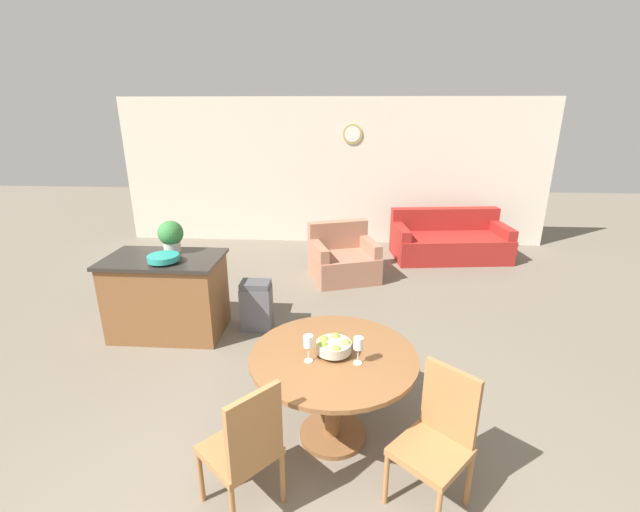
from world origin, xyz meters
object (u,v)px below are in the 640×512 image
at_px(trash_bin, 256,306).
at_px(dining_chair_near_right, 438,434).
at_px(fruit_bowl, 333,346).
at_px(teal_bowl, 163,258).
at_px(wine_glass_right, 358,344).
at_px(armchair, 343,260).
at_px(potted_plant, 171,235).
at_px(kitchen_island, 167,295).
at_px(couch, 449,242).
at_px(dining_table, 333,374).
at_px(wine_glass_left, 308,342).
at_px(dining_chair_near_left, 246,445).

bearing_deg(trash_bin, dining_chair_near_right, -53.29).
relative_size(fruit_bowl, teal_bowl, 0.80).
distance_m(wine_glass_right, trash_bin, 2.25).
distance_m(wine_glass_right, armchair, 3.59).
distance_m(teal_bowl, potted_plant, 0.39).
bearing_deg(wine_glass_right, armchair, 92.66).
bearing_deg(trash_bin, kitchen_island, -170.94).
distance_m(fruit_bowl, potted_plant, 2.62).
xyz_separation_m(dining_chair_near_right, couch, (1.16, 5.04, -0.24)).
height_order(fruit_bowl, armchair, fruit_bowl).
xyz_separation_m(dining_table, wine_glass_left, (-0.18, -0.10, 0.33)).
height_order(kitchen_island, potted_plant, potted_plant).
height_order(dining_table, kitchen_island, kitchen_island).
bearing_deg(trash_bin, dining_table, -60.50).
bearing_deg(dining_table, dining_chair_near_right, -36.70).
bearing_deg(armchair, fruit_bowl, -109.13).
height_order(fruit_bowl, wine_glass_right, wine_glass_right).
relative_size(dining_chair_near_right, potted_plant, 2.59).
xyz_separation_m(dining_chair_near_left, dining_chair_near_right, (1.22, 0.18, 0.00)).
height_order(teal_bowl, trash_bin, teal_bowl).
relative_size(teal_bowl, couch, 0.16).
xyz_separation_m(teal_bowl, potted_plant, (-0.04, 0.35, 0.15)).
height_order(dining_chair_near_right, wine_glass_right, wine_glass_right).
distance_m(potted_plant, couch, 4.77).
bearing_deg(wine_glass_right, potted_plant, 138.59).
bearing_deg(teal_bowl, dining_chair_near_left, -56.96).
height_order(wine_glass_right, armchair, wine_glass_right).
height_order(teal_bowl, couch, teal_bowl).
xyz_separation_m(wine_glass_right, couch, (1.68, 4.63, -0.63)).
relative_size(dining_chair_near_left, fruit_bowl, 3.62).
distance_m(dining_table, dining_chair_near_left, 0.87).
bearing_deg(couch, trash_bin, -142.00).
relative_size(dining_chair_near_right, wine_glass_right, 4.57).
xyz_separation_m(fruit_bowl, trash_bin, (-0.97, 1.72, -0.53)).
distance_m(teal_bowl, trash_bin, 1.18).
height_order(dining_chair_near_left, wine_glass_right, wine_glass_right).
height_order(teal_bowl, armchair, teal_bowl).
bearing_deg(wine_glass_right, dining_table, 149.57).
xyz_separation_m(dining_table, trash_bin, (-0.97, 1.72, -0.29)).
distance_m(dining_table, fruit_bowl, 0.24).
distance_m(potted_plant, trash_bin, 1.27).
bearing_deg(potted_plant, wine_glass_left, -46.71).
distance_m(kitchen_island, trash_bin, 1.02).
bearing_deg(wine_glass_left, armchair, 86.84).
bearing_deg(fruit_bowl, wine_glass_right, -30.19).
relative_size(potted_plant, armchair, 0.32).
height_order(trash_bin, armchair, armchair).
xyz_separation_m(kitchen_island, trash_bin, (0.99, 0.16, -0.17)).
bearing_deg(dining_table, trash_bin, 119.50).
bearing_deg(wine_glass_right, dining_chair_near_right, -38.65).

